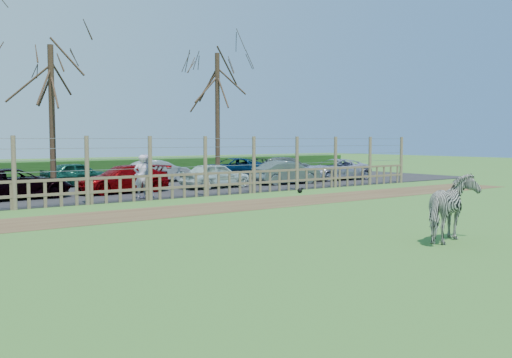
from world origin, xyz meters
TOP-DOWN VIEW (x-y plane):
  - ground at (0.00, 0.00)m, footprint 120.00×120.00m
  - dirt_strip at (0.00, 4.50)m, footprint 34.00×2.80m
  - asphalt at (0.00, 14.50)m, footprint 44.00×13.00m
  - hedge at (0.00, 21.50)m, footprint 46.00×2.00m
  - fence at (0.00, 8.00)m, footprint 30.16×0.16m
  - tree_mid at (-2.00, 13.50)m, footprint 4.80×4.80m
  - tree_right at (7.00, 14.00)m, footprint 4.80×4.80m
  - zebra at (1.53, -4.36)m, footprint 2.03×1.40m
  - visitor_a at (-0.10, 8.53)m, footprint 0.72×0.58m
  - visitor_b at (0.05, 8.63)m, footprint 0.94×0.79m
  - crow at (6.67, 6.82)m, footprint 0.30×0.22m
  - car_2 at (-4.18, 11.30)m, footprint 4.51×2.44m
  - car_3 at (0.29, 11.25)m, footprint 4.24×1.96m
  - car_4 at (4.87, 10.91)m, footprint 3.60×1.63m
  - car_5 at (9.20, 10.76)m, footprint 3.75×1.61m
  - car_6 at (13.30, 11.37)m, footprint 4.44×2.28m
  - car_10 at (-0.09, 15.87)m, footprint 3.64×1.74m
  - car_11 at (4.39, 16.01)m, footprint 3.69×1.41m
  - car_12 at (9.44, 16.20)m, footprint 4.50×2.42m
  - car_13 at (13.47, 15.84)m, footprint 4.17×1.77m

SIDE VIEW (x-z plane):
  - ground at x=0.00m, z-range 0.00..0.00m
  - dirt_strip at x=0.00m, z-range 0.00..0.01m
  - asphalt at x=0.00m, z-range 0.00..0.04m
  - crow at x=6.67m, z-range 0.00..0.24m
  - hedge at x=0.00m, z-range 0.00..1.10m
  - car_2 at x=-4.18m, z-range 0.04..1.24m
  - car_3 at x=0.29m, z-range 0.04..1.24m
  - car_4 at x=4.87m, z-range 0.04..1.24m
  - car_5 at x=9.20m, z-range 0.04..1.24m
  - car_6 at x=13.30m, z-range 0.04..1.24m
  - car_10 at x=-0.09m, z-range 0.04..1.24m
  - car_11 at x=4.39m, z-range 0.04..1.24m
  - car_12 at x=9.44m, z-range 0.04..1.24m
  - car_13 at x=13.47m, z-range 0.04..1.24m
  - zebra at x=1.53m, z-range 0.00..1.57m
  - fence at x=0.00m, z-range -0.45..2.05m
  - visitor_a at x=-0.10m, z-range 0.04..1.76m
  - visitor_b at x=0.05m, z-range 0.04..1.76m
  - tree_mid at x=-2.00m, z-range 1.45..8.28m
  - tree_right at x=7.00m, z-range 1.57..8.92m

